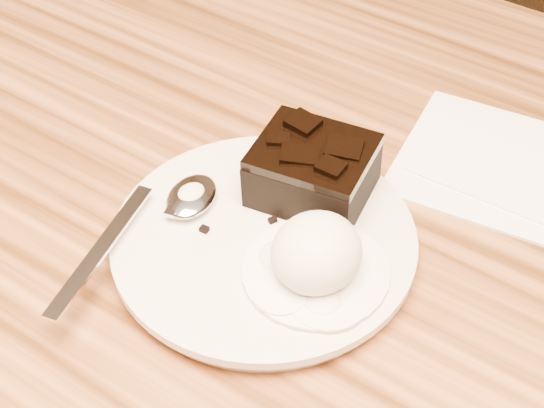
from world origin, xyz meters
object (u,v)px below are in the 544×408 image
Objects in this scene: napkin at (492,162)px; ice_cream_scoop at (317,253)px; plate at (264,244)px; brownie at (313,174)px; spoon at (192,198)px.

ice_cream_scoop is at bearing -104.10° from napkin.
plate is at bearing 169.22° from ice_cream_scoop.
brownie is at bearing 124.32° from ice_cream_scoop.
spoon is (-0.06, -0.00, 0.01)m from plate.
brownie reaches higher than napkin.
brownie is at bearing -126.53° from napkin.
spoon is at bearing -176.64° from plate.
brownie is 0.08m from ice_cream_scoop.
spoon reaches higher than plate.
plate is 0.06m from ice_cream_scoop.
plate is 0.06m from brownie.
spoon is at bearing -137.99° from brownie.
spoon is 1.35× the size of napkin.
ice_cream_scoop reaches higher than spoon.
brownie reaches higher than spoon.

